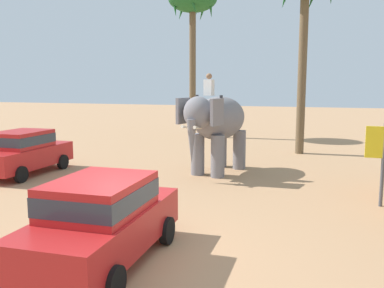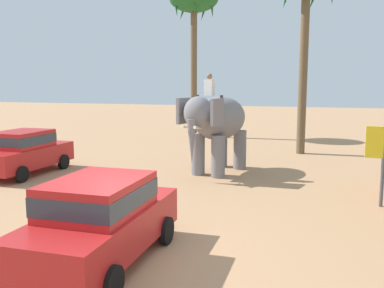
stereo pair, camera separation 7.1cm
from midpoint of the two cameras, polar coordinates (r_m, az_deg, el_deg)
name	(u,v)px [view 2 (the right image)]	position (r m, az deg, el deg)	size (l,w,h in m)	color
ground_plane	(132,260)	(8.65, -8.04, -15.50)	(120.00, 120.00, 0.00)	tan
car_sedan_foreground	(101,217)	(8.27, -12.20, -9.85)	(2.00, 4.16, 1.70)	red
car_parked_far_side	(24,151)	(17.34, -21.98, -0.83)	(1.96, 4.14, 1.70)	red
elephant_with_mahout	(217,123)	(16.22, 3.57, 2.94)	(2.36, 4.01, 3.88)	slate
palm_tree_left_of_road	(194,4)	(28.27, 0.33, 18.69)	(3.20, 3.20, 9.90)	brown
signboard_yellow	(384,148)	(12.85, 25.07, -0.54)	(1.00, 0.10, 2.40)	#4C4C51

